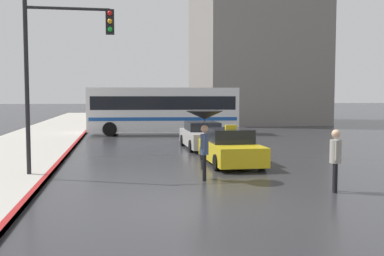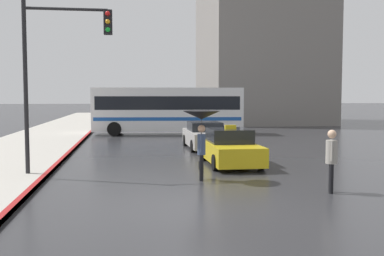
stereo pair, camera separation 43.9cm
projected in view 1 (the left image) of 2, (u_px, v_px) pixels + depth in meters
ground_plane at (219, 207)px, 11.01m from camera, size 300.00×300.00×0.00m
taxi at (230, 148)px, 17.75m from camera, size 1.91×4.25×1.58m
sedan_red at (203, 136)px, 23.22m from camera, size 1.91×4.68×1.36m
city_bus at (163, 109)px, 31.64m from camera, size 10.56×3.35×3.28m
pedestrian_with_umbrella at (204, 122)px, 14.32m from camera, size 1.20×1.20×2.24m
pedestrian_man at (336, 155)px, 12.61m from camera, size 0.42×0.47×1.77m
traffic_light at (61, 56)px, 14.65m from camera, size 2.89×0.38×5.86m
building_tower_near at (254, 6)px, 45.59m from camera, size 11.29×13.16×23.65m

